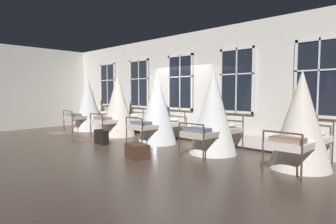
# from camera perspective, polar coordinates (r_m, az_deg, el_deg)

# --- Properties ---
(ground) EXTENTS (24.36, 24.36, 0.00)m
(ground) POSITION_cam_1_polar(r_m,az_deg,el_deg) (8.99, -2.53, -6.36)
(ground) COLOR #4C3D33
(back_wall_with_windows) EXTENTS (13.18, 0.10, 3.59)m
(back_wall_with_windows) POSITION_cam_1_polar(r_m,az_deg,el_deg) (9.76, 2.91, 5.06)
(back_wall_with_windows) COLOR silver
(back_wall_with_windows) RESTS_ON ground
(end_wall_left) EXTENTS (0.10, 7.49, 3.59)m
(end_wall_left) POSITION_cam_1_polar(r_m,az_deg,el_deg) (13.62, -28.77, 4.30)
(end_wall_left) COLOR silver
(end_wall_left) RESTS_ON ground
(window_bank) EXTENTS (9.81, 0.10, 2.83)m
(window_bank) POSITION_cam_1_polar(r_m,az_deg,el_deg) (9.68, 2.43, 0.94)
(window_bank) COLOR black
(window_bank) RESTS_ON ground
(cot_first) EXTENTS (1.27, 1.89, 2.27)m
(cot_first) POSITION_cam_1_polar(r_m,az_deg,el_deg) (12.40, -15.84, 1.49)
(cot_first) COLOR #4C3323
(cot_first) RESTS_ON ground
(cot_second) EXTENTS (1.27, 1.87, 2.30)m
(cot_second) POSITION_cam_1_polar(r_m,az_deg,el_deg) (10.57, -10.15, 1.23)
(cot_second) COLOR #4C3323
(cot_second) RESTS_ON ground
(cot_third) EXTENTS (1.27, 1.88, 2.27)m
(cot_third) POSITION_cam_1_polar(r_m,az_deg,el_deg) (8.91, -2.26, 0.69)
(cot_third) COLOR #4C3323
(cot_third) RESTS_ON ground
(cot_fourth) EXTENTS (1.27, 1.87, 2.23)m
(cot_fourth) POSITION_cam_1_polar(r_m,az_deg,el_deg) (7.53, 9.13, -0.14)
(cot_fourth) COLOR #4C3323
(cot_fourth) RESTS_ON ground
(cot_fifth) EXTENTS (1.27, 1.89, 2.10)m
(cot_fifth) POSITION_cam_1_polar(r_m,az_deg,el_deg) (6.60, 25.34, -1.63)
(cot_fifth) COLOR #4C3323
(cot_fifth) RESTS_ON ground
(rug_first) EXTENTS (0.80, 0.56, 0.01)m
(rug_first) POSITION_cam_1_polar(r_m,az_deg,el_deg) (11.93, -21.42, -4.01)
(rug_first) COLOR #8E7A5B
(rug_first) RESTS_ON ground
(rug_second) EXTENTS (0.81, 0.58, 0.01)m
(rug_second) POSITION_cam_1_polar(r_m,az_deg,el_deg) (10.01, -16.20, -5.40)
(rug_second) COLOR brown
(rug_second) RESTS_ON ground
(suitcase_dark) EXTENTS (0.57, 0.24, 0.47)m
(suitcase_dark) POSITION_cam_1_polar(r_m,az_deg,el_deg) (9.06, -13.36, -4.96)
(suitcase_dark) COLOR black
(suitcase_dark) RESTS_ON ground
(travel_trunk) EXTENTS (0.72, 0.55, 0.35)m
(travel_trunk) POSITION_cam_1_polar(r_m,az_deg,el_deg) (7.07, -6.29, -7.82)
(travel_trunk) COLOR #472D1E
(travel_trunk) RESTS_ON ground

